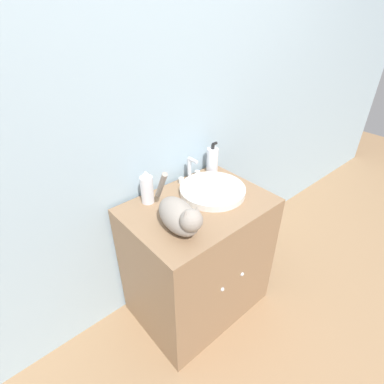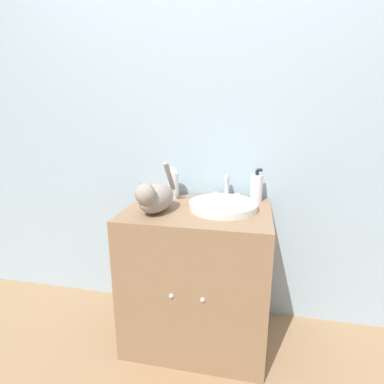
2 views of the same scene
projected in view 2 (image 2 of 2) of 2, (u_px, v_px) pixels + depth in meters
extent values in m
plane|color=#997551|center=(187.00, 372.00, 1.57)|extent=(8.00, 8.00, 0.00)
cube|color=#9EB7C6|center=(208.00, 123.00, 1.81)|extent=(6.00, 0.05, 2.50)
cube|color=#8C6B4C|center=(197.00, 275.00, 1.72)|extent=(0.78, 0.56, 0.81)
sphere|color=silver|center=(171.00, 296.00, 1.46)|extent=(0.02, 0.02, 0.02)
sphere|color=silver|center=(203.00, 300.00, 1.43)|extent=(0.02, 0.02, 0.02)
cylinder|color=silver|center=(223.00, 206.00, 1.62)|extent=(0.37, 0.37, 0.04)
cylinder|color=silver|center=(227.00, 187.00, 1.79)|extent=(0.02, 0.02, 0.14)
cylinder|color=silver|center=(226.00, 177.00, 1.74)|extent=(0.02, 0.07, 0.02)
cylinder|color=white|center=(216.00, 195.00, 1.82)|extent=(0.03, 0.03, 0.03)
cylinder|color=white|center=(237.00, 196.00, 1.80)|extent=(0.03, 0.03, 0.03)
ellipsoid|color=gray|center=(157.00, 198.00, 1.56)|extent=(0.19, 0.29, 0.15)
sphere|color=gray|center=(145.00, 194.00, 1.44)|extent=(0.12, 0.12, 0.10)
cone|color=gray|center=(140.00, 185.00, 1.44)|extent=(0.04, 0.04, 0.04)
cone|color=gray|center=(150.00, 186.00, 1.42)|extent=(0.04, 0.04, 0.04)
cylinder|color=gray|center=(169.00, 176.00, 1.69)|extent=(0.05, 0.12, 0.18)
cylinder|color=silver|center=(256.00, 188.00, 1.74)|extent=(0.07, 0.07, 0.16)
cylinder|color=black|center=(257.00, 172.00, 1.72)|extent=(0.02, 0.02, 0.03)
cylinder|color=black|center=(260.00, 170.00, 1.71)|extent=(0.03, 0.02, 0.02)
cylinder|color=silver|center=(173.00, 185.00, 1.82)|extent=(0.07, 0.07, 0.15)
cone|color=white|center=(173.00, 170.00, 1.80)|extent=(0.06, 0.06, 0.04)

